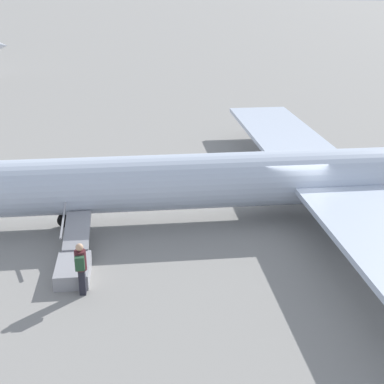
{
  "coord_description": "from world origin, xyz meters",
  "views": [
    {
      "loc": [
        -0.81,
        20.89,
        9.11
      ],
      "look_at": [
        3.81,
        2.19,
        1.54
      ],
      "focal_mm": 50.0,
      "sensor_mm": 36.0,
      "label": 1
    }
  ],
  "objects": [
    {
      "name": "airplane_main",
      "position": [
        -0.84,
        -0.31,
        1.72
      ],
      "size": [
        32.8,
        26.05,
        5.8
      ],
      "rotation": [
        0.0,
        0.0,
        0.36
      ],
      "color": "silver",
      "rests_on": "ground"
    },
    {
      "name": "ground_plane",
      "position": [
        0.0,
        0.0,
        0.0
      ],
      "size": [
        600.0,
        600.0,
        0.0
      ],
      "primitive_type": "plane",
      "color": "gray"
    },
    {
      "name": "boarding_stairs",
      "position": [
        6.85,
        6.44,
        0.35
      ],
      "size": [
        2.36,
        4.11,
        1.52
      ],
      "rotation": [
        0.0,
        0.0,
        -1.22
      ],
      "color": "#99999E",
      "rests_on": "ground"
    },
    {
      "name": "passenger",
      "position": [
        5.97,
        7.7,
        1.0
      ],
      "size": [
        0.44,
        0.57,
        1.74
      ],
      "rotation": [
        0.0,
        0.0,
        -1.22
      ],
      "color": "#23232D",
      "rests_on": "ground"
    }
  ]
}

